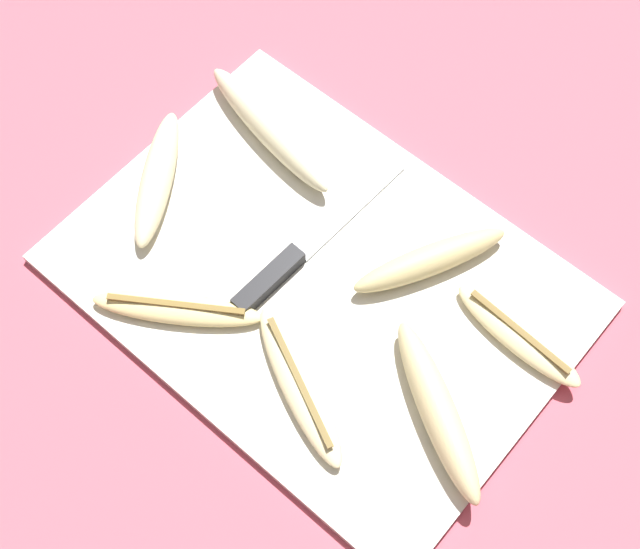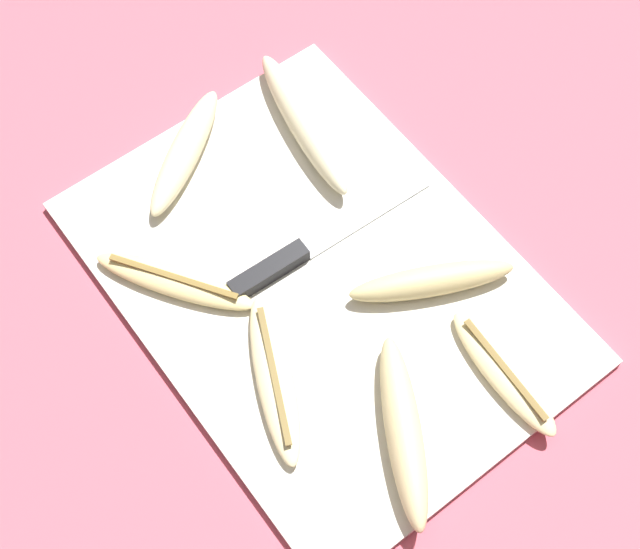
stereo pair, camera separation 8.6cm
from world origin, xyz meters
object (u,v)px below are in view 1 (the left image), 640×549
Objects in this scene: banana_golden_short at (177,308)px; banana_mellow_near at (438,410)px; banana_ripe_center at (518,335)px; banana_pale_long at (269,128)px; knife at (289,262)px; banana_cream_curved at (157,178)px; banana_soft_right at (300,385)px; banana_spotted_left at (430,260)px.

banana_mellow_near is at bearing 17.52° from banana_golden_short.
banana_pale_long reaches higher than banana_ripe_center.
knife is 1.53× the size of banana_cream_curved.
banana_ripe_center is at bearing 54.35° from banana_soft_right.
banana_cream_curved is at bearing -165.18° from banana_ripe_center.
banana_cream_curved is (-0.05, -0.13, -0.00)m from banana_pale_long.
banana_soft_right is (-0.01, -0.19, -0.01)m from banana_spotted_left.
banana_ripe_center is at bearing 35.91° from banana_golden_short.
banana_mellow_near reaches higher than banana_spotted_left.
banana_pale_long is 1.30× the size of banana_cream_curved.
banana_mellow_near is 0.14m from banana_soft_right.
banana_pale_long is at bearing 68.44° from banana_cream_curved.
banana_soft_right is 0.28m from banana_cream_curved.
banana_cream_curved is (-0.12, 0.10, 0.01)m from banana_golden_short.
banana_soft_right is at bearing -42.12° from banana_pale_long.
banana_golden_short is at bearing -144.09° from banana_ripe_center.
banana_pale_long reaches higher than banana_cream_curved.
banana_mellow_near is 1.02× the size of banana_soft_right.
banana_golden_short is 0.78× the size of banana_pale_long.
banana_pale_long is at bearing 141.55° from knife.
banana_ripe_center is 0.36m from banana_pale_long.
banana_golden_short is 1.07× the size of banana_ripe_center.
banana_soft_right is 1.09× the size of banana_cream_curved.
banana_pale_long is at bearing 158.09° from banana_mellow_near.
banana_cream_curved is at bearing 178.37° from banana_mellow_near.
banana_golden_short is 0.98× the size of banana_spotted_left.
banana_pale_long reaches higher than banana_soft_right.
banana_mellow_near reaches higher than banana_ripe_center.
banana_spotted_left reaches higher than banana_golden_short.
banana_mellow_near is at bearing -1.63° from banana_cream_curved.
knife is at bearing -140.21° from banana_spotted_left.
banana_golden_short and banana_ripe_center have the same top height.
banana_pale_long is (-0.07, 0.22, 0.01)m from banana_golden_short.
banana_cream_curved is at bearing -158.42° from banana_spotted_left.
banana_mellow_near reaches higher than banana_golden_short.
banana_pale_long is (-0.22, 0.20, 0.01)m from banana_soft_right.
banana_mellow_near is 0.16m from banana_spotted_left.
banana_ripe_center is 0.42m from banana_cream_curved.
banana_ripe_center reaches higher than knife.
knife is 1.51× the size of banana_golden_short.
banana_soft_right reaches higher than banana_ripe_center.
banana_mellow_near is 0.37m from banana_pale_long.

